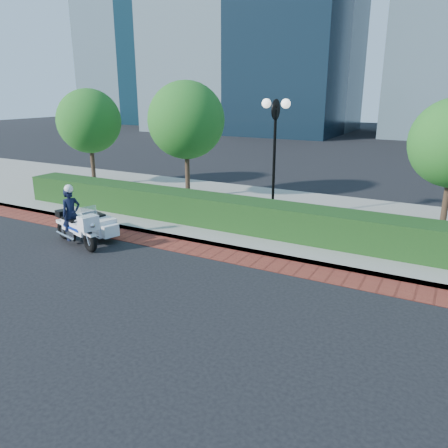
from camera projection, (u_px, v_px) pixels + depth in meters
The scene contains 8 objects.
ground at pixel (165, 266), 12.02m from camera, with size 120.00×120.00×0.00m, color black.
brick_strip at pixel (195, 249), 13.27m from camera, with size 60.00×1.00×0.01m, color maroon.
sidewalk at pixel (256, 212), 17.03m from camera, with size 60.00×8.00×0.15m, color gray.
hedge_main at pixel (227, 212), 14.85m from camera, with size 18.00×1.20×1.00m, color black.
lamppost at pixel (275, 141), 15.05m from camera, with size 1.02×0.70×4.21m.
tree_a at pixel (89, 121), 20.65m from camera, with size 3.00×3.00×4.58m.
tree_b at pixel (186, 120), 18.06m from camera, with size 3.20×3.20×4.89m.
police_motorcycle at pixel (84, 222), 13.72m from camera, with size 2.30×1.98×1.90m.
Camera 1 is at (6.77, -9.01, 4.63)m, focal length 35.00 mm.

